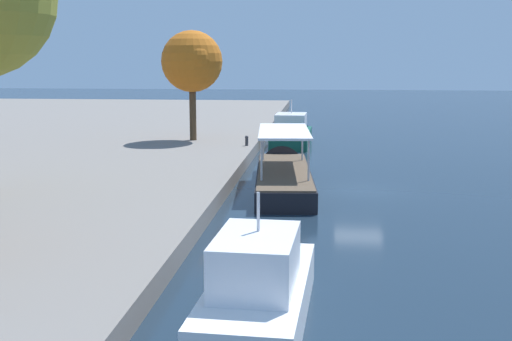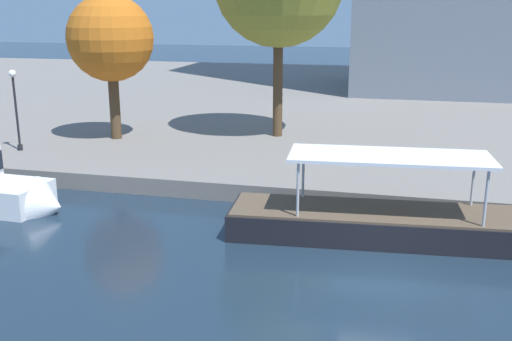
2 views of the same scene
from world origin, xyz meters
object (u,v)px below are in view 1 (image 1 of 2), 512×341
Objects in this scene: tour_boat_1 at (283,178)px; motor_yacht_2 at (292,135)px; motor_yacht_0 at (262,289)px; tree_1 at (192,60)px; mooring_bollard_0 at (247,140)px.

tour_boat_1 is 1.54× the size of motor_yacht_2.
tree_1 is at bearing 17.59° from motor_yacht_0.
tree_1 is (-4.24, 7.16, 5.93)m from motor_yacht_2.
motor_yacht_0 is 17.69m from tour_boat_1.
motor_yacht_2 is 11.55× the size of mooring_bollard_0.
tour_boat_1 is at bearing -177.05° from motor_yacht_2.
tree_1 reaches higher than tour_boat_1.
tree_1 reaches higher than mooring_bollard_0.
motor_yacht_0 is 0.63× the size of tour_boat_1.
tour_boat_1 is 16.85m from motor_yacht_2.
motor_yacht_0 is at bearing -165.31° from tree_1.
motor_yacht_2 is (34.52, 0.77, 0.09)m from motor_yacht_0.
motor_yacht_0 is at bearing -176.78° from motor_yacht_2.
tour_boat_1 is 17.85× the size of mooring_bollard_0.
tour_boat_1 is at bearing 4.44° from motor_yacht_0.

